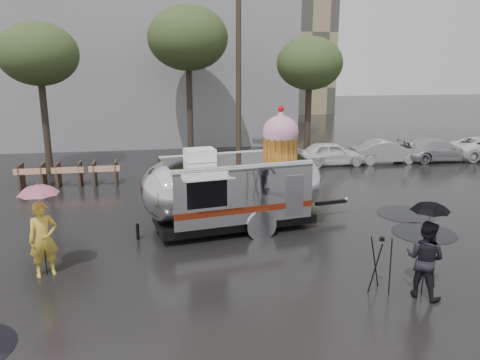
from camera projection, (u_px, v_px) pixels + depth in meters
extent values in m
plane|color=black|center=(234.00, 277.00, 11.55)|extent=(120.00, 120.00, 0.00)
cylinder|color=black|center=(424.00, 233.00, 14.52)|extent=(1.95, 1.95, 0.01)
cylinder|color=black|center=(406.00, 214.00, 16.35)|extent=(1.99, 1.99, 0.01)
cube|color=gray|center=(121.00, 42.00, 32.22)|extent=(22.00, 12.00, 13.00)
cylinder|color=#473323|center=(239.00, 75.00, 24.23)|extent=(0.28, 0.28, 9.00)
cylinder|color=#382D26|center=(44.00, 111.00, 22.09)|extent=(0.32, 0.32, 5.85)
ellipsoid|color=#2C3F1E|center=(38.00, 54.00, 21.45)|extent=(3.64, 3.64, 2.86)
cylinder|color=#382D26|center=(190.00, 96.00, 25.05)|extent=(0.32, 0.32, 6.75)
ellipsoid|color=#2C3F1E|center=(188.00, 38.00, 24.31)|extent=(4.20, 4.20, 3.30)
cylinder|color=#382D26|center=(308.00, 111.00, 24.29)|extent=(0.32, 0.32, 5.40)
ellipsoid|color=#2C3F1E|center=(310.00, 63.00, 23.70)|extent=(3.36, 3.36, 2.64)
cube|color=#473323|center=(21.00, 176.00, 19.74)|extent=(0.08, 0.80, 1.00)
cube|color=#473323|center=(44.00, 175.00, 19.89)|extent=(0.08, 0.80, 1.00)
cube|color=#E5590C|center=(30.00, 172.00, 19.39)|extent=(1.30, 0.04, 0.25)
cube|color=#473323|center=(59.00, 174.00, 19.99)|extent=(0.08, 0.80, 1.00)
cube|color=#473323|center=(80.00, 173.00, 20.13)|extent=(0.08, 0.80, 1.00)
cube|color=#E5590C|center=(67.00, 170.00, 19.64)|extent=(1.30, 0.04, 0.25)
cube|color=#473323|center=(95.00, 173.00, 20.23)|extent=(0.08, 0.80, 1.00)
cube|color=#473323|center=(116.00, 172.00, 20.38)|extent=(0.08, 0.80, 1.00)
cube|color=#E5590C|center=(104.00, 169.00, 19.88)|extent=(1.30, 0.04, 0.25)
imported|color=silver|center=(331.00, 152.00, 23.99)|extent=(4.00, 1.80, 1.40)
imported|color=#B2B2B7|center=(386.00, 150.00, 24.49)|extent=(4.00, 1.80, 1.40)
imported|color=#B2B2B7|center=(438.00, 148.00, 24.98)|extent=(4.20, 1.80, 1.44)
cube|color=silver|center=(234.00, 186.00, 14.68)|extent=(4.63, 2.95, 1.76)
ellipsoid|color=silver|center=(296.00, 181.00, 15.37)|extent=(1.83, 2.47, 1.76)
ellipsoid|color=silver|center=(166.00, 193.00, 13.98)|extent=(1.83, 2.47, 1.76)
cube|color=black|center=(234.00, 217.00, 14.93)|extent=(5.16, 2.76, 0.29)
cylinder|color=black|center=(260.00, 226.00, 14.17)|extent=(0.71, 0.33, 0.69)
cylinder|color=black|center=(238.00, 207.00, 16.01)|extent=(0.71, 0.33, 0.69)
cylinder|color=silver|center=(262.00, 226.00, 14.03)|extent=(0.94, 0.26, 0.94)
cube|color=black|center=(331.00, 202.00, 16.04)|extent=(1.18, 0.31, 0.12)
sphere|color=silver|center=(346.00, 199.00, 16.21)|extent=(0.18, 0.18, 0.16)
cylinder|color=black|center=(138.00, 231.00, 13.97)|extent=(0.11, 0.11, 0.49)
cube|color=#58190A|center=(246.00, 210.00, 13.76)|extent=(4.26, 0.76, 0.20)
cube|color=#58190A|center=(223.00, 191.00, 15.81)|extent=(4.26, 0.76, 0.20)
cube|color=black|center=(207.00, 195.00, 13.22)|extent=(1.16, 0.23, 0.78)
cube|color=#BDB6AE|center=(209.00, 180.00, 12.89)|extent=(1.44, 0.71, 0.14)
cube|color=silver|center=(295.00, 196.00, 14.18)|extent=(0.58, 0.13, 1.27)
cube|color=white|center=(200.00, 155.00, 14.06)|extent=(0.98, 0.78, 0.37)
cylinder|color=orange|center=(280.00, 146.00, 14.90)|extent=(1.18, 1.18, 0.59)
ellipsoid|color=pink|center=(280.00, 132.00, 14.78)|extent=(1.31, 1.31, 1.02)
cone|color=pink|center=(281.00, 116.00, 14.66)|extent=(0.57, 0.57, 0.39)
sphere|color=red|center=(281.00, 109.00, 14.60)|extent=(0.23, 0.23, 0.20)
imported|color=gold|center=(43.00, 239.00, 11.46)|extent=(0.80, 0.67, 1.89)
imported|color=pink|center=(39.00, 200.00, 11.21)|extent=(1.19, 1.19, 0.81)
cylinder|color=black|center=(44.00, 244.00, 11.48)|extent=(0.02, 0.02, 1.65)
imported|color=black|center=(425.00, 259.00, 10.42)|extent=(0.91, 0.97, 1.79)
imported|color=black|center=(429.00, 216.00, 10.18)|extent=(1.03, 1.03, 0.70)
cylinder|color=black|center=(425.00, 262.00, 10.44)|extent=(0.02, 0.02, 1.65)
cylinder|color=black|center=(390.00, 267.00, 10.65)|extent=(0.14, 0.28, 1.29)
cylinder|color=black|center=(375.00, 262.00, 10.92)|extent=(0.30, 0.06, 1.29)
cylinder|color=black|center=(375.00, 269.00, 10.55)|extent=(0.19, 0.25, 1.29)
cube|color=black|center=(382.00, 239.00, 10.55)|extent=(0.14, 0.13, 0.09)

